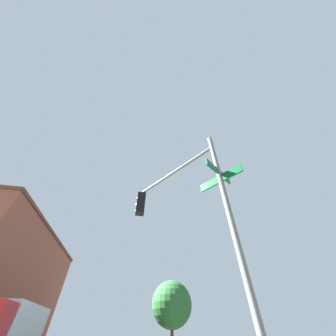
{
  "coord_description": "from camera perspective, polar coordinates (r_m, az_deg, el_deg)",
  "views": [
    {
      "loc": [
        -10.11,
        -5.06,
        1.23
      ],
      "look_at": [
        -6.92,
        -5.6,
        4.33
      ],
      "focal_mm": 19.15,
      "sensor_mm": 36.0,
      "label": 1
    }
  ],
  "objects": [
    {
      "name": "traffic_signal_near",
      "position": [
        4.97,
        2.51,
        -11.34
      ],
      "size": [
        3.15,
        2.37,
        5.48
      ],
      "color": "slate",
      "rests_on": "ground_plane"
    },
    {
      "name": "delivery_truck",
      "position": [
        19.95,
        -42.32,
        -33.51
      ],
      "size": [
        8.22,
        2.53,
        3.19
      ],
      "color": "#B21919",
      "rests_on": "ground_plane"
    },
    {
      "name": "street_tree",
      "position": [
        18.6,
        1.18,
        -37.19
      ],
      "size": [
        3.3,
        3.3,
        5.02
      ],
      "color": "#4C331E",
      "rests_on": "ground_plane"
    }
  ]
}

